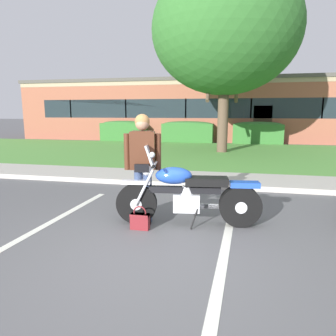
{
  "coord_description": "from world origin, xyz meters",
  "views": [
    {
      "loc": [
        0.83,
        -3.47,
        1.73
      ],
      "look_at": [
        -0.18,
        1.21,
        0.85
      ],
      "focal_mm": 32.49,
      "sensor_mm": 36.0,
      "label": 1
    }
  ],
  "objects_px": {
    "hedge_center_right": "(257,132)",
    "hedge_center_left": "(188,132)",
    "shade_tree": "(226,31)",
    "hedge_left": "(124,131)",
    "rider_person": "(143,161)",
    "handbag": "(140,220)",
    "brick_building": "(197,110)",
    "motorcycle": "(193,194)"
  },
  "relations": [
    {
      "from": "hedge_center_right",
      "to": "hedge_center_left",
      "type": "bearing_deg",
      "value": 180.0
    },
    {
      "from": "shade_tree",
      "to": "hedge_left",
      "type": "distance_m",
      "value": 8.43
    },
    {
      "from": "rider_person",
      "to": "hedge_center_left",
      "type": "distance_m",
      "value": 12.9
    },
    {
      "from": "shade_tree",
      "to": "hedge_center_right",
      "type": "distance_m",
      "value": 6.21
    },
    {
      "from": "handbag",
      "to": "brick_building",
      "type": "height_order",
      "value": "brick_building"
    },
    {
      "from": "handbag",
      "to": "shade_tree",
      "type": "distance_m",
      "value": 10.26
    },
    {
      "from": "rider_person",
      "to": "handbag",
      "type": "height_order",
      "value": "rider_person"
    },
    {
      "from": "brick_building",
      "to": "hedge_center_right",
      "type": "bearing_deg",
      "value": -55.97
    },
    {
      "from": "hedge_left",
      "to": "rider_person",
      "type": "bearing_deg",
      "value": -68.43
    },
    {
      "from": "hedge_left",
      "to": "hedge_center_right",
      "type": "distance_m",
      "value": 7.71
    },
    {
      "from": "rider_person",
      "to": "hedge_center_right",
      "type": "distance_m",
      "value": 13.11
    },
    {
      "from": "hedge_center_left",
      "to": "handbag",
      "type": "bearing_deg",
      "value": -84.52
    },
    {
      "from": "rider_person",
      "to": "motorcycle",
      "type": "bearing_deg",
      "value": 2.19
    },
    {
      "from": "motorcycle",
      "to": "hedge_left",
      "type": "distance_m",
      "value": 14.09
    },
    {
      "from": "hedge_left",
      "to": "hedge_center_left",
      "type": "height_order",
      "value": "same"
    },
    {
      "from": "brick_building",
      "to": "rider_person",
      "type": "bearing_deg",
      "value": -85.72
    },
    {
      "from": "motorcycle",
      "to": "rider_person",
      "type": "height_order",
      "value": "rider_person"
    },
    {
      "from": "shade_tree",
      "to": "hedge_center_right",
      "type": "relative_size",
      "value": 2.84
    },
    {
      "from": "hedge_center_left",
      "to": "brick_building",
      "type": "xyz_separation_m",
      "value": [
        -0.19,
        5.98,
        1.23
      ]
    },
    {
      "from": "hedge_left",
      "to": "brick_building",
      "type": "relative_size",
      "value": 0.12
    },
    {
      "from": "hedge_left",
      "to": "shade_tree",
      "type": "bearing_deg",
      "value": -34.7
    },
    {
      "from": "hedge_center_left",
      "to": "brick_building",
      "type": "distance_m",
      "value": 6.11
    },
    {
      "from": "handbag",
      "to": "hedge_center_right",
      "type": "xyz_separation_m",
      "value": [
        2.59,
        13.16,
        0.51
      ]
    },
    {
      "from": "brick_building",
      "to": "motorcycle",
      "type": "bearing_deg",
      "value": -83.33
    },
    {
      "from": "handbag",
      "to": "rider_person",
      "type": "bearing_deg",
      "value": 97.29
    },
    {
      "from": "motorcycle",
      "to": "shade_tree",
      "type": "relative_size",
      "value": 0.3
    },
    {
      "from": "hedge_center_left",
      "to": "brick_building",
      "type": "relative_size",
      "value": 0.13
    },
    {
      "from": "rider_person",
      "to": "shade_tree",
      "type": "relative_size",
      "value": 0.23
    },
    {
      "from": "shade_tree",
      "to": "hedge_center_right",
      "type": "bearing_deg",
      "value": 67.16
    },
    {
      "from": "handbag",
      "to": "hedge_center_left",
      "type": "height_order",
      "value": "hedge_center_left"
    },
    {
      "from": "rider_person",
      "to": "shade_tree",
      "type": "xyz_separation_m",
      "value": [
        0.89,
        8.71,
        3.95
      ]
    },
    {
      "from": "motorcycle",
      "to": "rider_person",
      "type": "bearing_deg",
      "value": -177.81
    },
    {
      "from": "motorcycle",
      "to": "handbag",
      "type": "relative_size",
      "value": 6.22
    },
    {
      "from": "hedge_center_right",
      "to": "brick_building",
      "type": "height_order",
      "value": "brick_building"
    },
    {
      "from": "hedge_center_left",
      "to": "shade_tree",
      "type": "bearing_deg",
      "value": -62.9
    },
    {
      "from": "hedge_center_left",
      "to": "motorcycle",
      "type": "bearing_deg",
      "value": -81.08
    },
    {
      "from": "rider_person",
      "to": "hedge_left",
      "type": "bearing_deg",
      "value": 111.57
    },
    {
      "from": "hedge_center_right",
      "to": "brick_building",
      "type": "bearing_deg",
      "value": 124.03
    },
    {
      "from": "motorcycle",
      "to": "brick_building",
      "type": "relative_size",
      "value": 0.1
    },
    {
      "from": "hedge_center_left",
      "to": "hedge_left",
      "type": "bearing_deg",
      "value": 180.0
    },
    {
      "from": "shade_tree",
      "to": "hedge_center_right",
      "type": "height_order",
      "value": "shade_tree"
    },
    {
      "from": "shade_tree",
      "to": "hedge_center_right",
      "type": "xyz_separation_m",
      "value": [
        1.74,
        4.13,
        -4.3
      ]
    }
  ]
}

